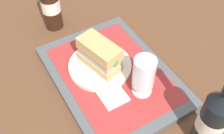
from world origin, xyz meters
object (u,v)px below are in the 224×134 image
object	(u,v)px
beer_glass	(144,75)
beer_bottle	(213,119)
plate	(100,66)
second_bottle	(50,1)
sandwich	(100,55)

from	to	relation	value
beer_glass	beer_bottle	size ratio (longest dim) A/B	0.47
plate	beer_glass	bearing A→B (deg)	23.02
beer_glass	second_bottle	distance (m)	0.42
plate	beer_glass	xyz separation A→B (m)	(0.14, 0.06, 0.06)
second_bottle	beer_bottle	bearing A→B (deg)	13.60
sandwich	beer_glass	xyz separation A→B (m)	(0.13, 0.06, 0.01)
beer_bottle	second_bottle	world-z (taller)	same
beer_glass	beer_bottle	distance (m)	0.20
beer_bottle	plate	bearing A→B (deg)	-161.37
plate	beer_bottle	xyz separation A→B (m)	(0.33, 0.11, 0.08)
beer_glass	plate	bearing A→B (deg)	-156.98
beer_glass	second_bottle	world-z (taller)	second_bottle
sandwich	second_bottle	xyz separation A→B (m)	(-0.28, -0.04, 0.03)
second_bottle	beer_glass	bearing A→B (deg)	12.76
sandwich	beer_glass	bearing A→B (deg)	9.01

